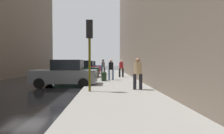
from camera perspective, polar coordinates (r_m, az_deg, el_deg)
name	(u,v)px	position (r m, az deg, el deg)	size (l,w,h in m)	color
ground_plane	(24,87)	(12.81, -26.79, -5.89)	(120.00, 120.00, 0.00)	black
sidewalk	(116,85)	(11.69, 1.24, -6.06)	(4.00, 40.00, 0.15)	gray
parked_gray_coupe	(66,74)	(12.13, -14.86, -2.15)	(4.26, 2.17, 1.79)	slate
parked_dark_green_sedan	(78,70)	(17.58, -10.95, -0.96)	(4.24, 2.13, 1.79)	#193828
parked_red_hatchback	(84,68)	(22.80, -8.98, -0.35)	(4.22, 2.09, 1.79)	#B2191E
parked_blue_sedan	(89,67)	(28.50, -7.65, 0.06)	(4.24, 2.14, 1.79)	navy
fire_hydrant	(96,75)	(15.91, -5.32, -2.48)	(0.42, 0.22, 0.70)	red
traffic_light	(90,40)	(8.99, -7.34, 8.76)	(0.32, 0.32, 3.60)	#514C0F
pedestrian_in_jeans	(111,68)	(14.52, -0.33, -0.47)	(0.52, 0.46, 1.71)	#728CB2
pedestrian_in_red_jacket	(121,67)	(17.23, 3.03, -0.13)	(0.50, 0.41, 1.71)	black
pedestrian_with_beanie	(103,66)	(20.56, -2.92, 0.25)	(0.52, 0.44, 1.78)	#333338
pedestrian_in_tan_coat	(138,72)	(9.53, 8.41, -1.61)	(0.52, 0.46, 1.71)	black
rolling_suitcase	(104,76)	(13.86, -2.70, -3.11)	(0.43, 0.60, 1.04)	black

